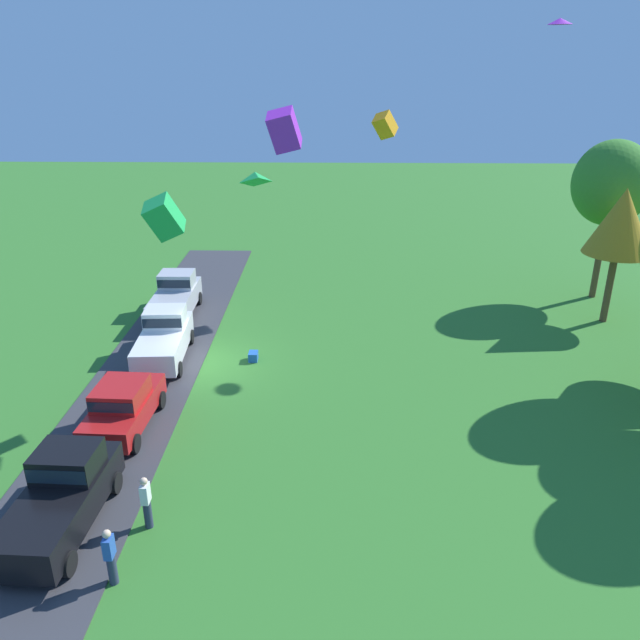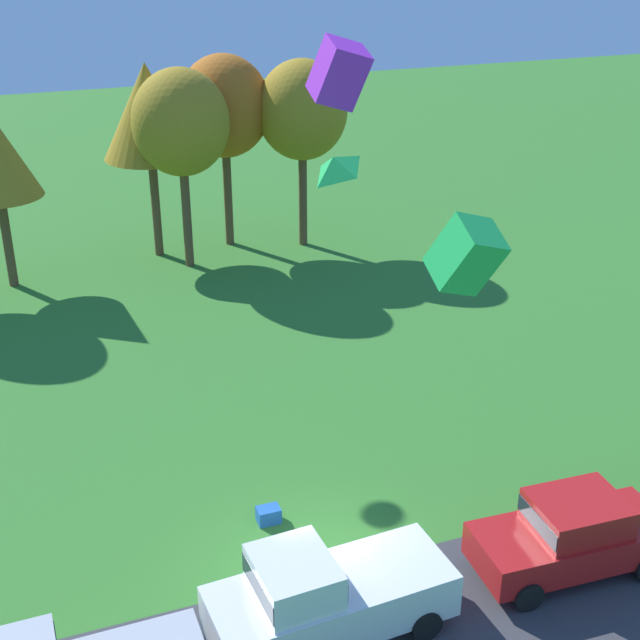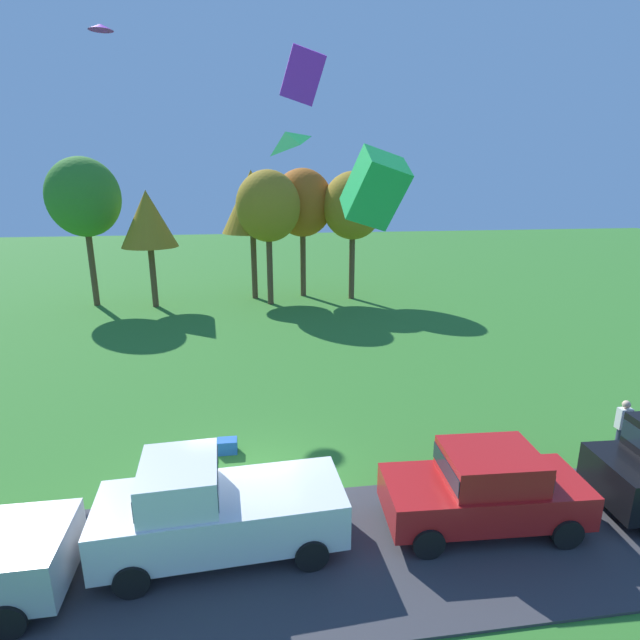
# 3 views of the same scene
# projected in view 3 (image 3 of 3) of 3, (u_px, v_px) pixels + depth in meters

# --- Properties ---
(ground_plane) EXTENTS (120.00, 120.00, 0.00)m
(ground_plane) POSITION_uv_depth(u_px,v_px,m) (248.00, 488.00, 12.70)
(ground_plane) COLOR #337528
(pavement_strip) EXTENTS (36.00, 4.40, 0.06)m
(pavement_strip) POSITION_uv_depth(u_px,v_px,m) (248.00, 563.00, 10.20)
(pavement_strip) COLOR #38383D
(pavement_strip) RESTS_ON ground
(car_pickup_near_entrance) EXTENTS (5.11, 2.29, 2.14)m
(car_pickup_near_entrance) POSITION_uv_depth(u_px,v_px,m) (212.00, 507.00, 10.22)
(car_pickup_near_entrance) COLOR white
(car_pickup_near_entrance) RESTS_ON ground
(car_sedan_mid_row) EXTENTS (4.47, 2.11, 1.84)m
(car_sedan_mid_row) POSITION_uv_depth(u_px,v_px,m) (485.00, 486.00, 11.02)
(car_sedan_mid_row) COLOR red
(car_sedan_mid_row) RESTS_ON ground
(person_on_lawn) EXTENTS (0.36, 0.24, 1.71)m
(person_on_lawn) POSITION_uv_depth(u_px,v_px,m) (622.00, 428.00, 13.91)
(person_on_lawn) COLOR #2D334C
(person_on_lawn) RESTS_ON ground
(tree_far_left) EXTENTS (4.16, 4.16, 8.79)m
(tree_far_left) POSITION_uv_depth(u_px,v_px,m) (84.00, 198.00, 29.07)
(tree_far_left) COLOR brown
(tree_far_left) RESTS_ON ground
(tree_right_of_center) EXTENTS (3.28, 3.28, 6.93)m
(tree_right_of_center) POSITION_uv_depth(u_px,v_px,m) (148.00, 219.00, 29.10)
(tree_right_of_center) COLOR brown
(tree_right_of_center) RESTS_ON ground
(tree_far_right) EXTENTS (3.82, 3.82, 8.06)m
(tree_far_right) POSITION_uv_depth(u_px,v_px,m) (252.00, 202.00, 30.98)
(tree_far_right) COLOR brown
(tree_far_right) RESTS_ON ground
(tree_lone_near) EXTENTS (3.82, 3.82, 8.07)m
(tree_lone_near) POSITION_uv_depth(u_px,v_px,m) (268.00, 207.00, 29.54)
(tree_lone_near) COLOR brown
(tree_lone_near) RESTS_ON ground
(tree_left_of_center) EXTENTS (3.88, 3.88, 8.19)m
(tree_left_of_center) POSITION_uv_depth(u_px,v_px,m) (303.00, 203.00, 31.68)
(tree_left_of_center) COLOR brown
(tree_left_of_center) RESTS_ON ground
(tree_center_back) EXTENTS (3.79, 3.79, 8.00)m
(tree_center_back) POSITION_uv_depth(u_px,v_px,m) (353.00, 206.00, 30.97)
(tree_center_back) COLOR brown
(tree_center_back) RESTS_ON ground
(cooler_box) EXTENTS (0.56, 0.40, 0.40)m
(cooler_box) POSITION_uv_depth(u_px,v_px,m) (227.00, 446.00, 14.29)
(cooler_box) COLOR blue
(cooler_box) RESTS_ON ground
(kite_diamond_topmost) EXTENTS (1.21, 1.15, 0.73)m
(kite_diamond_topmost) POSITION_uv_depth(u_px,v_px,m) (285.00, 140.00, 12.84)
(kite_diamond_topmost) COLOR green
(kite_box_trailing_tail) EXTENTS (1.32, 1.47, 1.79)m
(kite_box_trailing_tail) POSITION_uv_depth(u_px,v_px,m) (375.00, 188.00, 10.41)
(kite_box_trailing_tail) COLOR green
(kite_box_near_flag) EXTENTS (1.32, 1.22, 1.68)m
(kite_box_near_flag) POSITION_uv_depth(u_px,v_px,m) (303.00, 75.00, 13.55)
(kite_box_near_flag) COLOR purple
(kite_delta_high_right) EXTENTS (1.55, 1.55, 0.28)m
(kite_delta_high_right) POSITION_uv_depth(u_px,v_px,m) (101.00, 27.00, 22.64)
(kite_delta_high_right) COLOR purple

